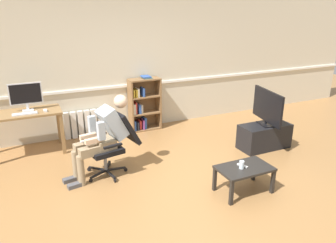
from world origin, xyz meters
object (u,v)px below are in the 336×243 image
Objects in this scene: bookshelf at (143,105)px; coffee_table at (244,171)px; person_seated at (102,135)px; tv_screen at (267,107)px; office_chair at (114,140)px; drinking_glass at (242,165)px; spare_remote at (242,166)px; computer_mouse at (45,111)px; computer_desk at (24,119)px; tv_stand at (264,136)px; imac_monitor at (26,95)px; keyboard at (25,114)px; radiator at (87,123)px.

bookshelf is 2.90m from coffee_table.
person_seated is 1.34× the size of tv_screen.
bookshelf reaches higher than office_chair.
person_seated is 2.02m from drinking_glass.
person_seated reaches higher than spare_remote.
tv_screen is (3.53, -1.39, -0.00)m from computer_mouse.
computer_desk reaches higher than tv_stand.
office_chair reaches higher than spare_remote.
computer_mouse is at bearing 158.44° from tv_stand.
tv_stand is 1.65m from coffee_table.
imac_monitor reaches higher than spare_remote.
computer_mouse reaches higher than drinking_glass.
computer_mouse is at bearing 110.50° from spare_remote.
keyboard is (0.02, -0.14, 0.13)m from computer_desk.
computer_desk is 1.07× the size of bookshelf.
spare_remote is at bearing 37.85° from office_chair.
radiator reaches higher than drinking_glass.
computer_mouse is 1.05m from radiator.
person_seated is at bearing -52.23° from computer_desk.
imac_monitor is at bearing 133.74° from coffee_table.
bookshelf is at bearing -5.05° from radiator.
coffee_table is at bearing 10.63° from drinking_glass.
computer_mouse is 3.33m from spare_remote.
bookshelf reaches higher than spare_remote.
keyboard is 3.58m from coffee_table.
computer_desk is at bearing -152.53° from person_seated.
person_seated is 8.02× the size of spare_remote.
computer_desk is 3.64m from drinking_glass.
keyboard is 3.57× the size of drinking_glass.
keyboard is 1.31m from radiator.
imac_monitor is 0.44× the size of person_seated.
computer_mouse is at bearing -153.84° from office_chair.
tv_screen reaches higher than drinking_glass.
imac_monitor is 0.58× the size of tv_screen.
radiator is (1.11, 0.39, -0.37)m from computer_desk.
office_chair is (-1.04, -1.56, 0.00)m from bookshelf.
tv_stand is (2.76, -1.90, -0.04)m from radiator.
computer_mouse is 0.92× the size of drinking_glass.
computer_mouse is 3.80m from tv_screen.
keyboard is at bearing 114.51° from spare_remote.
bookshelf is at bearing 53.47° from tv_screen.
radiator is at bearing 33.64° from computer_mouse.
person_seated is (-0.18, -0.03, 0.13)m from office_chair.
keyboard is 0.44× the size of radiator.
keyboard is at bearing -104.99° from imac_monitor.
radiator is 1.73m from person_seated.
spare_remote is (2.26, -2.42, -0.39)m from computer_mouse.
tv_stand is at bearing -47.73° from bookshelf.
computer_desk is at bearing -172.57° from bookshelf.
imac_monitor is 0.47× the size of bookshelf.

